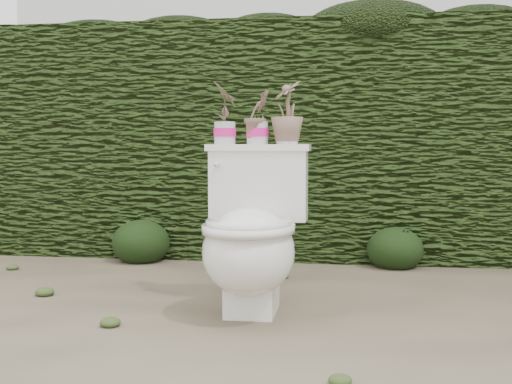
# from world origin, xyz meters

# --- Properties ---
(ground) EXTENTS (60.00, 60.00, 0.00)m
(ground) POSITION_xyz_m (0.00, 0.00, 0.00)
(ground) COLOR #7C6E55
(ground) RESTS_ON ground
(hedge) EXTENTS (8.00, 1.00, 1.60)m
(hedge) POSITION_xyz_m (0.00, 1.60, 0.80)
(hedge) COLOR #2F4617
(hedge) RESTS_ON ground
(house_wall) EXTENTS (8.00, 3.50, 4.00)m
(house_wall) POSITION_xyz_m (0.60, 6.00, 2.00)
(house_wall) COLOR silver
(house_wall) RESTS_ON ground
(toilet) EXTENTS (0.50, 0.68, 0.78)m
(toilet) POSITION_xyz_m (0.15, -0.20, 0.36)
(toilet) COLOR white
(toilet) RESTS_ON ground
(potted_plant_left) EXTENTS (0.14, 0.17, 0.29)m
(potted_plant_left) POSITION_xyz_m (-0.02, 0.04, 0.92)
(potted_plant_left) COLOR #297F27
(potted_plant_left) RESTS_ON toilet
(potted_plant_center) EXTENTS (0.17, 0.18, 0.25)m
(potted_plant_center) POSITION_xyz_m (0.14, 0.04, 0.90)
(potted_plant_center) COLOR #297F27
(potted_plant_center) RESTS_ON toilet
(potted_plant_right) EXTENTS (0.22, 0.22, 0.29)m
(potted_plant_right) POSITION_xyz_m (0.29, 0.04, 0.92)
(potted_plant_right) COLOR #297F27
(potted_plant_right) RESTS_ON toilet
(liriope_clump_1) EXTENTS (0.39, 0.39, 0.31)m
(liriope_clump_1) POSITION_xyz_m (-0.79, 1.03, 0.15)
(liriope_clump_1) COLOR black
(liriope_clump_1) RESTS_ON ground
(liriope_clump_2) EXTENTS (0.36, 0.36, 0.29)m
(liriope_clump_2) POSITION_xyz_m (0.88, 1.07, 0.14)
(liriope_clump_2) COLOR black
(liriope_clump_2) RESTS_ON ground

